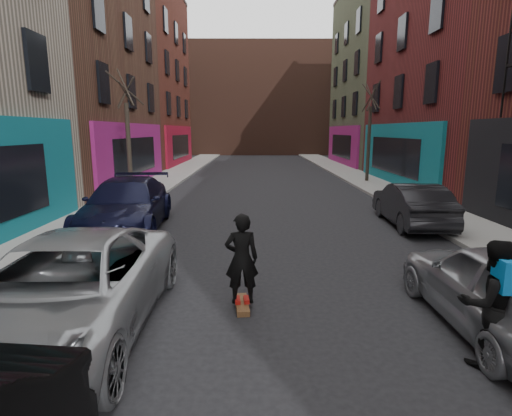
{
  "coord_description": "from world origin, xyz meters",
  "views": [
    {
      "loc": [
        -0.58,
        0.02,
        3.11
      ],
      "look_at": [
        -0.56,
        7.76,
        1.6
      ],
      "focal_mm": 28.0,
      "sensor_mm": 36.0,
      "label": 1
    }
  ],
  "objects_px": {
    "parked_right_end": "(411,204)",
    "skateboard": "(242,305)",
    "parked_right_far": "(501,288)",
    "tree_left_far": "(127,124)",
    "skateboarder": "(242,259)",
    "tree_right_far": "(370,123)",
    "pedestrian": "(491,303)",
    "parked_left_end": "(126,205)",
    "parked_left_far": "(66,290)"
  },
  "relations": [
    {
      "from": "parked_right_end",
      "to": "skateboard",
      "type": "distance_m",
      "value": 8.32
    },
    {
      "from": "parked_right_end",
      "to": "parked_right_far",
      "type": "bearing_deg",
      "value": 81.33
    },
    {
      "from": "tree_left_far",
      "to": "skateboard",
      "type": "height_order",
      "value": "tree_left_far"
    },
    {
      "from": "skateboarder",
      "to": "tree_right_far",
      "type": "bearing_deg",
      "value": -117.8
    },
    {
      "from": "parked_right_end",
      "to": "pedestrian",
      "type": "height_order",
      "value": "pedestrian"
    },
    {
      "from": "parked_left_end",
      "to": "skateboarder",
      "type": "relative_size",
      "value": 3.46
    },
    {
      "from": "tree_left_far",
      "to": "skateboarder",
      "type": "relative_size",
      "value": 4.02
    },
    {
      "from": "parked_left_end",
      "to": "parked_right_end",
      "type": "relative_size",
      "value": 1.3
    },
    {
      "from": "skateboard",
      "to": "tree_left_far",
      "type": "bearing_deg",
      "value": 109.7
    },
    {
      "from": "parked_right_end",
      "to": "skateboard",
      "type": "xyz_separation_m",
      "value": [
        -5.41,
        -6.28,
        -0.66
      ]
    },
    {
      "from": "parked_right_far",
      "to": "skateboarder",
      "type": "height_order",
      "value": "skateboarder"
    },
    {
      "from": "tree_right_far",
      "to": "parked_left_end",
      "type": "xyz_separation_m",
      "value": [
        -10.8,
        -11.72,
        -2.72
      ]
    },
    {
      "from": "parked_left_far",
      "to": "skateboarder",
      "type": "xyz_separation_m",
      "value": [
        2.6,
        1.03,
        0.15
      ]
    },
    {
      "from": "tree_right_far",
      "to": "skateboarder",
      "type": "height_order",
      "value": "tree_right_far"
    },
    {
      "from": "tree_right_far",
      "to": "parked_left_far",
      "type": "xyz_separation_m",
      "value": [
        -9.62,
        -18.35,
        -2.77
      ]
    },
    {
      "from": "parked_left_far",
      "to": "parked_left_end",
      "type": "height_order",
      "value": "parked_left_end"
    },
    {
      "from": "tree_left_far",
      "to": "parked_left_far",
      "type": "bearing_deg",
      "value": -77.3
    },
    {
      "from": "skateboard",
      "to": "pedestrian",
      "type": "relative_size",
      "value": 0.46
    },
    {
      "from": "parked_right_far",
      "to": "skateboarder",
      "type": "distance_m",
      "value": 4.12
    },
    {
      "from": "parked_left_far",
      "to": "skateboard",
      "type": "height_order",
      "value": "parked_left_far"
    },
    {
      "from": "tree_left_far",
      "to": "parked_right_end",
      "type": "distance_m",
      "value": 12.21
    },
    {
      "from": "tree_right_far",
      "to": "parked_right_far",
      "type": "xyz_separation_m",
      "value": [
        -3.0,
        -18.22,
        -2.81
      ]
    },
    {
      "from": "skateboarder",
      "to": "parked_left_end",
      "type": "bearing_deg",
      "value": -61.7
    },
    {
      "from": "parked_right_end",
      "to": "parked_left_end",
      "type": "bearing_deg",
      "value": 6.56
    },
    {
      "from": "parked_left_end",
      "to": "skateboarder",
      "type": "height_order",
      "value": "skateboarder"
    },
    {
      "from": "tree_left_far",
      "to": "parked_right_end",
      "type": "relative_size",
      "value": 1.51
    },
    {
      "from": "parked_left_far",
      "to": "pedestrian",
      "type": "distance_m",
      "value": 5.98
    },
    {
      "from": "parked_right_end",
      "to": "tree_right_far",
      "type": "bearing_deg",
      "value": -95.87
    },
    {
      "from": "parked_left_end",
      "to": "tree_left_far",
      "type": "bearing_deg",
      "value": 101.08
    },
    {
      "from": "tree_left_far",
      "to": "skateboarder",
      "type": "height_order",
      "value": "tree_left_far"
    },
    {
      "from": "tree_left_far",
      "to": "pedestrian",
      "type": "xyz_separation_m",
      "value": [
        8.71,
        -13.1,
        -2.5
      ]
    },
    {
      "from": "parked_right_far",
      "to": "tree_left_far",
      "type": "bearing_deg",
      "value": -52.85
    },
    {
      "from": "parked_right_end",
      "to": "pedestrian",
      "type": "distance_m",
      "value": 8.33
    },
    {
      "from": "tree_left_far",
      "to": "parked_right_far",
      "type": "height_order",
      "value": "tree_left_far"
    },
    {
      "from": "parked_right_far",
      "to": "pedestrian",
      "type": "distance_m",
      "value": 1.13
    },
    {
      "from": "parked_left_end",
      "to": "skateboarder",
      "type": "xyz_separation_m",
      "value": [
        3.79,
        -5.6,
        0.1
      ]
    },
    {
      "from": "tree_left_far",
      "to": "skateboarder",
      "type": "xyz_separation_m",
      "value": [
        5.39,
        -11.32,
        -2.47
      ]
    },
    {
      "from": "tree_left_far",
      "to": "parked_left_end",
      "type": "xyz_separation_m",
      "value": [
        1.6,
        -5.72,
        -2.57
      ]
    },
    {
      "from": "tree_right_far",
      "to": "parked_left_end",
      "type": "relative_size",
      "value": 1.22
    },
    {
      "from": "tree_right_far",
      "to": "parked_right_far",
      "type": "bearing_deg",
      "value": -99.35
    },
    {
      "from": "parked_right_end",
      "to": "skateboarder",
      "type": "relative_size",
      "value": 2.66
    },
    {
      "from": "parked_right_end",
      "to": "skateboard",
      "type": "height_order",
      "value": "parked_right_end"
    },
    {
      "from": "tree_right_far",
      "to": "parked_right_far",
      "type": "relative_size",
      "value": 1.6
    },
    {
      "from": "parked_left_far",
      "to": "parked_right_end",
      "type": "relative_size",
      "value": 1.27
    },
    {
      "from": "tree_left_far",
      "to": "parked_left_end",
      "type": "height_order",
      "value": "tree_left_far"
    },
    {
      "from": "tree_left_far",
      "to": "parked_right_end",
      "type": "xyz_separation_m",
      "value": [
        10.8,
        -5.04,
        -2.67
      ]
    },
    {
      "from": "parked_right_far",
      "to": "parked_right_end",
      "type": "height_order",
      "value": "parked_right_far"
    },
    {
      "from": "tree_right_far",
      "to": "skateboarder",
      "type": "distance_m",
      "value": 18.87
    },
    {
      "from": "parked_right_far",
      "to": "parked_right_end",
      "type": "distance_m",
      "value": 7.31
    },
    {
      "from": "tree_left_far",
      "to": "skateboard",
      "type": "bearing_deg",
      "value": -64.55
    }
  ]
}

